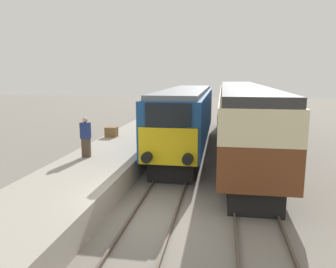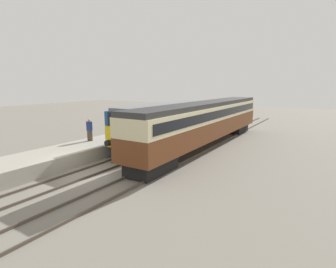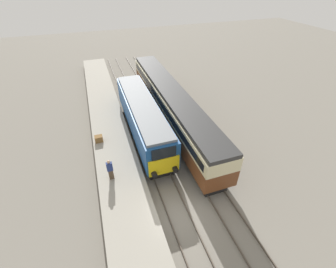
{
  "view_description": "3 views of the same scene",
  "coord_description": "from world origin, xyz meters",
  "px_view_note": "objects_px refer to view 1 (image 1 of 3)",
  "views": [
    {
      "loc": [
        2.15,
        -9.77,
        4.74
      ],
      "look_at": [
        0.0,
        3.34,
        2.32
      ],
      "focal_mm": 35.0,
      "sensor_mm": 36.0,
      "label": 1
    },
    {
      "loc": [
        12.83,
        -10.49,
        5.55
      ],
      "look_at": [
        1.7,
        7.34,
        1.6
      ],
      "focal_mm": 28.0,
      "sensor_mm": 36.0,
      "label": 2
    },
    {
      "loc": [
        -3.7,
        -8.43,
        14.08
      ],
      "look_at": [
        1.7,
        7.34,
        1.6
      ],
      "focal_mm": 24.0,
      "sensor_mm": 36.0,
      "label": 3
    }
  ],
  "objects_px": {
    "person_on_platform": "(86,137)",
    "luggage_crate": "(111,132)",
    "passenger_carriage": "(241,111)",
    "locomotive": "(186,117)"
  },
  "relations": [
    {
      "from": "locomotive",
      "to": "passenger_carriage",
      "type": "distance_m",
      "value": 3.64
    },
    {
      "from": "passenger_carriage",
      "to": "person_on_platform",
      "type": "distance_m",
      "value": 10.29
    },
    {
      "from": "locomotive",
      "to": "luggage_crate",
      "type": "bearing_deg",
      "value": -168.44
    },
    {
      "from": "locomotive",
      "to": "person_on_platform",
      "type": "distance_m",
      "value": 7.12
    },
    {
      "from": "locomotive",
      "to": "passenger_carriage",
      "type": "xyz_separation_m",
      "value": [
        3.4,
        1.26,
        0.32
      ]
    },
    {
      "from": "person_on_platform",
      "to": "luggage_crate",
      "type": "distance_m",
      "value": 5.05
    },
    {
      "from": "passenger_carriage",
      "to": "locomotive",
      "type": "bearing_deg",
      "value": -159.62
    },
    {
      "from": "locomotive",
      "to": "luggage_crate",
      "type": "relative_size",
      "value": 19.9
    },
    {
      "from": "passenger_carriage",
      "to": "luggage_crate",
      "type": "relative_size",
      "value": 31.08
    },
    {
      "from": "locomotive",
      "to": "luggage_crate",
      "type": "height_order",
      "value": "locomotive"
    }
  ]
}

